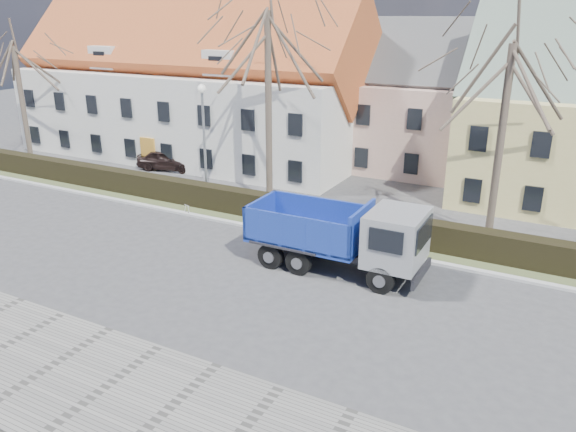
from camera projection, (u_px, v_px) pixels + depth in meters
The scene contains 14 objects.
ground at pixel (212, 265), 24.15m from camera, with size 120.00×120.00×0.00m, color #3F3E41.
sidewalk_near at pixel (50, 368), 17.08m from camera, with size 80.00×5.00×0.08m, color gray.
curb_far at pixel (266, 229), 27.95m from camera, with size 80.00×0.30×0.12m, color #ADACAB.
grass_strip at pixel (281, 220), 29.28m from camera, with size 80.00×3.00×0.10m, color #48542F.
hedge at pixel (279, 210), 28.91m from camera, with size 60.00×0.90×1.30m, color black.
building_white at pixel (190, 91), 41.55m from camera, with size 26.80×10.80×9.50m, color silver, non-canonical shape.
building_pink at pixel (431, 111), 37.63m from camera, with size 10.80×8.80×8.00m, color #C89D8E, non-canonical shape.
tree_0 at pixel (21, 93), 39.22m from camera, with size 7.20×7.20×9.90m, color #4F4236, non-canonical shape.
tree_1 at pixel (268, 90), 29.93m from camera, with size 9.20×9.20×12.65m, color #4F4236, non-canonical shape.
tree_2 at pixel (502, 125), 24.92m from camera, with size 8.00×8.00×11.00m, color #4F4236, non-canonical shape.
dump_truck at pixel (330, 234), 23.35m from camera, with size 7.72×2.87×3.09m, color navy, non-canonical shape.
streetlight at pixel (205, 144), 31.14m from camera, with size 0.52×0.52×6.69m, color gray, non-canonical shape.
cart_frame at pixel (185, 208), 30.27m from camera, with size 0.63×0.36×0.58m, color silver, non-canonical shape.
parked_car_a at pixel (168, 160), 38.54m from camera, with size 1.70×4.22×1.44m, color black.
Camera 1 is at (13.20, -17.88, 10.21)m, focal length 35.00 mm.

